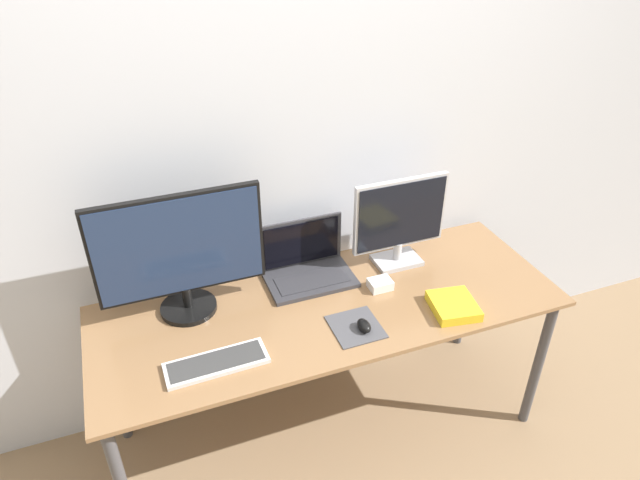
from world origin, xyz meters
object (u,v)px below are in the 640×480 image
at_px(monitor_right, 400,221).
at_px(mouse, 364,326).
at_px(monitor_left, 180,253).
at_px(laptop, 307,264).
at_px(keyboard, 216,363).
at_px(power_brick, 380,284).
at_px(book, 453,306).

distance_m(monitor_right, mouse, 0.51).
bearing_deg(monitor_left, laptop, 5.03).
bearing_deg(laptop, keyboard, -140.82).
xyz_separation_m(monitor_right, mouse, (-0.32, -0.36, -0.19)).
distance_m(monitor_right, laptop, 0.43).
bearing_deg(power_brick, book, -48.01).
xyz_separation_m(keyboard, mouse, (0.55, -0.02, 0.01)).
relative_size(monitor_left, book, 2.97).
bearing_deg(monitor_left, monitor_right, 0.00).
xyz_separation_m(monitor_left, mouse, (0.58, -0.36, -0.24)).
bearing_deg(monitor_left, mouse, -31.41).
xyz_separation_m(laptop, power_brick, (0.25, -0.19, -0.04)).
bearing_deg(mouse, keyboard, 177.87).
relative_size(monitor_right, laptop, 1.15).
xyz_separation_m(monitor_right, power_brick, (-0.15, -0.14, -0.19)).
bearing_deg(book, monitor_left, 158.84).
relative_size(keyboard, mouse, 4.82).
height_order(monitor_left, laptop, monitor_left).
height_order(mouse, book, mouse).
xyz_separation_m(monitor_right, laptop, (-0.40, 0.04, -0.15)).
distance_m(monitor_left, power_brick, 0.81).
bearing_deg(monitor_left, power_brick, -10.85).
relative_size(monitor_left, monitor_right, 1.50).
distance_m(laptop, power_brick, 0.32).
relative_size(mouse, power_brick, 0.80).
bearing_deg(mouse, power_brick, 51.30).
bearing_deg(monitor_right, power_brick, -135.92).
height_order(keyboard, power_brick, power_brick).
bearing_deg(keyboard, power_brick, 14.97).
bearing_deg(keyboard, book, -2.14).
height_order(mouse, power_brick, mouse).
distance_m(keyboard, mouse, 0.55).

